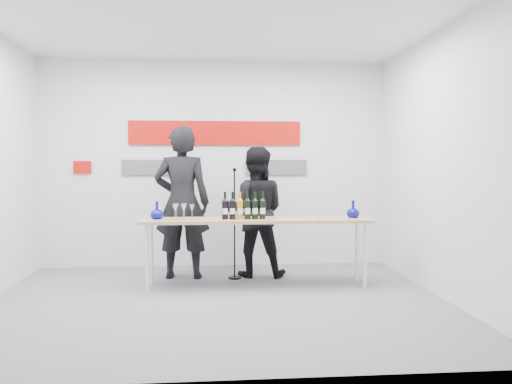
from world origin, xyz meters
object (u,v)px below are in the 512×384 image
(presenter_right, at_px, (255,212))
(mic_stand, at_px, (235,245))
(presenter_left, at_px, (182,202))
(tasting_table, at_px, (257,224))

(presenter_right, relative_size, mic_stand, 1.19)
(presenter_left, height_order, mic_stand, presenter_left)
(tasting_table, relative_size, mic_stand, 1.92)
(tasting_table, bearing_deg, mic_stand, 119.88)
(presenter_right, xyz_separation_m, mic_stand, (-0.28, -0.15, -0.42))
(mic_stand, bearing_deg, presenter_right, 18.79)
(mic_stand, bearing_deg, presenter_left, 162.38)
(presenter_right, height_order, mic_stand, presenter_right)
(tasting_table, xyz_separation_m, presenter_left, (-0.93, 0.55, 0.23))
(presenter_right, bearing_deg, presenter_left, 10.21)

